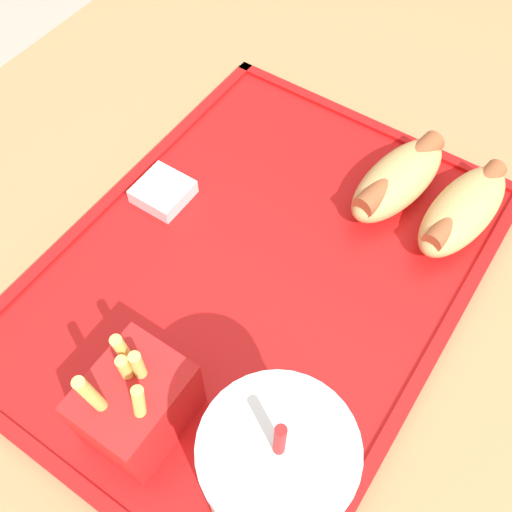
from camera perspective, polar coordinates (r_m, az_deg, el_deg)
ground_plane at (r=1.25m, az=-1.16°, el=-20.17°), size 8.00×8.00×0.00m
dining_table at (r=0.90m, az=-1.57°, el=-14.87°), size 1.39×0.83×0.73m
food_tray at (r=0.57m, az=0.00°, el=-1.93°), size 0.48×0.36×0.01m
soda_cup at (r=0.42m, az=1.87°, el=-20.32°), size 0.10×0.10×0.17m
hot_dog_far at (r=0.61m, az=19.12°, el=4.20°), size 0.14×0.07×0.05m
hot_dog_near at (r=0.61m, az=13.38°, el=7.19°), size 0.14×0.07×0.05m
fries_carton at (r=0.48m, az=-11.31°, el=-13.58°), size 0.08×0.07×0.12m
sauce_cup_mayo at (r=0.62m, az=-8.85°, el=6.12°), size 0.05×0.05×0.02m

